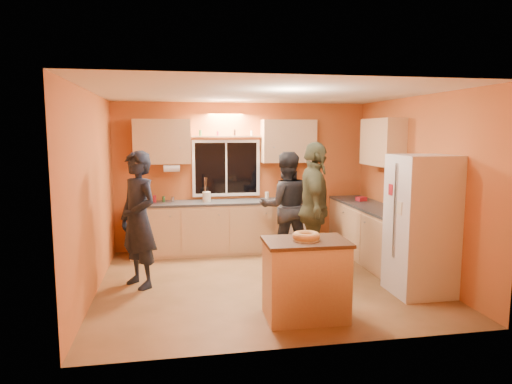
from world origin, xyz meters
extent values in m
plane|color=brown|center=(0.00, 0.00, 0.00)|extent=(4.50, 4.50, 0.00)
cube|color=#B4642E|center=(0.00, 2.00, 1.30)|extent=(4.50, 0.04, 2.60)
cube|color=#B4642E|center=(0.00, -2.00, 1.30)|extent=(4.50, 0.04, 2.60)
cube|color=#B4642E|center=(-2.25, 0.00, 1.30)|extent=(0.04, 4.00, 2.60)
cube|color=#B4642E|center=(2.25, 0.00, 1.30)|extent=(0.04, 4.00, 2.60)
cube|color=white|center=(0.00, 0.00, 2.60)|extent=(4.50, 4.00, 0.02)
cube|color=black|center=(-0.30, 1.99, 1.45)|extent=(1.10, 0.02, 0.90)
cube|color=white|center=(-0.30, 1.97, 1.45)|extent=(1.20, 0.04, 1.00)
cube|color=tan|center=(-1.40, 1.83, 1.92)|extent=(0.95, 0.33, 0.75)
cube|color=tan|center=(0.80, 1.83, 1.92)|extent=(0.95, 0.33, 0.75)
cube|color=tan|center=(2.08, 0.80, 1.92)|extent=(0.33, 1.00, 0.75)
cylinder|color=silver|center=(-1.25, 1.72, 1.48)|extent=(0.27, 0.12, 0.12)
cube|color=tan|center=(-0.35, 1.70, 0.43)|extent=(3.20, 0.60, 0.86)
cube|color=#282B2D|center=(-0.35, 1.70, 0.88)|extent=(3.24, 0.62, 0.04)
cube|color=tan|center=(1.95, 1.70, 0.43)|extent=(0.60, 0.60, 0.86)
cube|color=#282B2D|center=(1.95, 1.70, 0.88)|extent=(0.62, 0.62, 0.04)
cube|color=tan|center=(1.95, 0.50, 0.43)|extent=(0.60, 1.80, 0.86)
cube|color=#282B2D|center=(1.95, 0.50, 0.88)|extent=(0.62, 1.84, 0.04)
cube|color=silver|center=(1.89, -0.80, 0.90)|extent=(0.72, 0.70, 1.80)
cube|color=tan|center=(0.21, -1.31, 0.43)|extent=(0.90, 0.61, 0.87)
cube|color=#321B10|center=(0.21, -1.31, 0.88)|extent=(0.94, 0.65, 0.04)
torus|color=#B87A4B|center=(0.21, -1.31, 0.94)|extent=(0.31, 0.31, 0.09)
imported|color=black|center=(-1.70, 0.13, 0.92)|extent=(0.75, 0.80, 1.84)
imported|color=black|center=(0.56, 1.05, 0.89)|extent=(0.90, 0.73, 1.77)
imported|color=#393C26|center=(0.77, 0.19, 0.97)|extent=(0.71, 1.22, 1.95)
imported|color=#321B10|center=(0.72, 1.69, 0.94)|extent=(0.43, 0.43, 0.08)
cylinder|color=beige|center=(-0.67, 1.69, 0.99)|extent=(0.14, 0.14, 0.17)
imported|color=gray|center=(2.03, -0.30, 1.05)|extent=(0.33, 0.31, 0.29)
cube|color=#B51B27|center=(1.97, 1.30, 0.94)|extent=(0.19, 0.16, 0.07)
camera|label=1|loc=(-1.22, -6.06, 2.08)|focal=32.00mm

